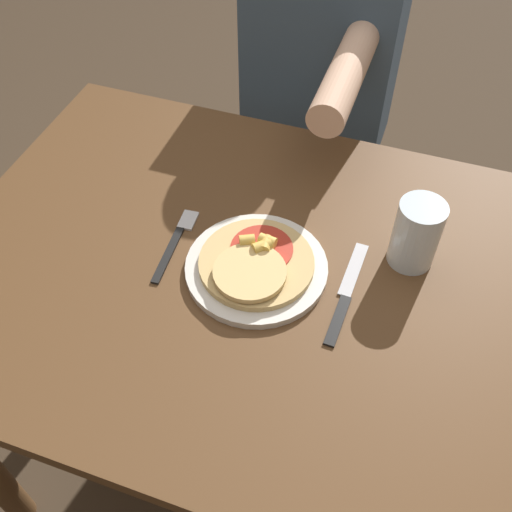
{
  "coord_description": "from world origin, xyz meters",
  "views": [
    {
      "loc": [
        0.24,
        -0.61,
        1.53
      ],
      "look_at": [
        0.03,
        -0.0,
        0.78
      ],
      "focal_mm": 42.0,
      "sensor_mm": 36.0,
      "label": 1
    }
  ],
  "objects_px": {
    "pizza": "(255,263)",
    "person_diner": "(321,81)",
    "fork": "(176,240)",
    "plate": "(256,269)",
    "dining_table": "(239,308)",
    "knife": "(346,294)",
    "drinking_glass": "(416,234)"
  },
  "relations": [
    {
      "from": "dining_table",
      "to": "plate",
      "type": "bearing_deg",
      "value": -3.76
    },
    {
      "from": "pizza",
      "to": "person_diner",
      "type": "relative_size",
      "value": 0.16
    },
    {
      "from": "fork",
      "to": "person_diner",
      "type": "xyz_separation_m",
      "value": [
        0.1,
        0.62,
        -0.04
      ]
    },
    {
      "from": "fork",
      "to": "person_diner",
      "type": "relative_size",
      "value": 0.15
    },
    {
      "from": "pizza",
      "to": "plate",
      "type": "bearing_deg",
      "value": 87.69
    },
    {
      "from": "drinking_glass",
      "to": "fork",
      "type": "bearing_deg",
      "value": -166.6
    },
    {
      "from": "pizza",
      "to": "drinking_glass",
      "type": "bearing_deg",
      "value": 25.88
    },
    {
      "from": "drinking_glass",
      "to": "person_diner",
      "type": "xyz_separation_m",
      "value": [
        -0.3,
        0.53,
        -0.1
      ]
    },
    {
      "from": "plate",
      "to": "person_diner",
      "type": "relative_size",
      "value": 0.2
    },
    {
      "from": "plate",
      "to": "person_diner",
      "type": "xyz_separation_m",
      "value": [
        -0.06,
        0.64,
        -0.04
      ]
    },
    {
      "from": "dining_table",
      "to": "pizza",
      "type": "xyz_separation_m",
      "value": [
        0.03,
        -0.01,
        0.15
      ]
    },
    {
      "from": "dining_table",
      "to": "pizza",
      "type": "bearing_deg",
      "value": -9.01
    },
    {
      "from": "pizza",
      "to": "knife",
      "type": "bearing_deg",
      "value": 1.74
    },
    {
      "from": "pizza",
      "to": "fork",
      "type": "height_order",
      "value": "pizza"
    },
    {
      "from": "person_diner",
      "to": "plate",
      "type": "bearing_deg",
      "value": -84.98
    },
    {
      "from": "pizza",
      "to": "fork",
      "type": "xyz_separation_m",
      "value": [
        -0.16,
        0.02,
        -0.02
      ]
    },
    {
      "from": "fork",
      "to": "drinking_glass",
      "type": "distance_m",
      "value": 0.41
    },
    {
      "from": "person_diner",
      "to": "fork",
      "type": "bearing_deg",
      "value": -99.04
    },
    {
      "from": "person_diner",
      "to": "drinking_glass",
      "type": "bearing_deg",
      "value": -60.71
    },
    {
      "from": "knife",
      "to": "person_diner",
      "type": "height_order",
      "value": "person_diner"
    },
    {
      "from": "pizza",
      "to": "knife",
      "type": "height_order",
      "value": "pizza"
    },
    {
      "from": "dining_table",
      "to": "pizza",
      "type": "relative_size",
      "value": 5.3
    },
    {
      "from": "pizza",
      "to": "dining_table",
      "type": "bearing_deg",
      "value": 170.99
    },
    {
      "from": "plate",
      "to": "drinking_glass",
      "type": "height_order",
      "value": "drinking_glass"
    },
    {
      "from": "drinking_glass",
      "to": "plate",
      "type": "bearing_deg",
      "value": -154.71
    },
    {
      "from": "plate",
      "to": "pizza",
      "type": "height_order",
      "value": "pizza"
    },
    {
      "from": "pizza",
      "to": "drinking_glass",
      "type": "height_order",
      "value": "drinking_glass"
    },
    {
      "from": "knife",
      "to": "person_diner",
      "type": "distance_m",
      "value": 0.68
    },
    {
      "from": "knife",
      "to": "drinking_glass",
      "type": "distance_m",
      "value": 0.15
    },
    {
      "from": "dining_table",
      "to": "person_diner",
      "type": "xyz_separation_m",
      "value": [
        -0.02,
        0.64,
        0.09
      ]
    },
    {
      "from": "pizza",
      "to": "person_diner",
      "type": "bearing_deg",
      "value": 94.99
    },
    {
      "from": "dining_table",
      "to": "knife",
      "type": "height_order",
      "value": "knife"
    }
  ]
}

